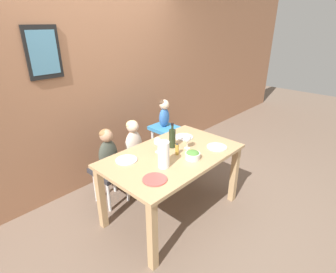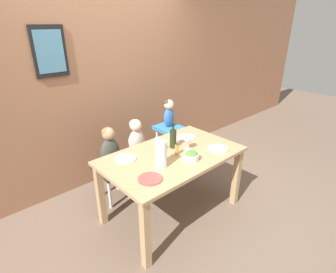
# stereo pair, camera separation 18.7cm
# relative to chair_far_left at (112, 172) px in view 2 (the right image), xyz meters

# --- Properties ---
(ground_plane) EXTENTS (14.00, 14.00, 0.00)m
(ground_plane) POSITION_rel_chair_far_left_xyz_m (0.35, -0.67, -0.37)
(ground_plane) COLOR #705B4C
(wall_back) EXTENTS (10.00, 0.09, 2.70)m
(wall_back) POSITION_rel_chair_far_left_xyz_m (0.35, 0.56, 0.98)
(wall_back) COLOR #9E6B4C
(wall_back) RESTS_ON ground_plane
(dining_table) EXTENTS (1.46, 0.89, 0.75)m
(dining_table) POSITION_rel_chair_far_left_xyz_m (0.35, -0.67, 0.27)
(dining_table) COLOR tan
(dining_table) RESTS_ON ground_plane
(chair_far_left) EXTENTS (0.36, 0.41, 0.44)m
(chair_far_left) POSITION_rel_chair_far_left_xyz_m (0.00, 0.00, 0.00)
(chair_far_left) COLOR silver
(chair_far_left) RESTS_ON ground_plane
(chair_far_center) EXTENTS (0.36, 0.41, 0.44)m
(chair_far_center) POSITION_rel_chair_far_left_xyz_m (0.37, 0.00, 0.00)
(chair_far_center) COLOR silver
(chair_far_center) RESTS_ON ground_plane
(chair_right_highchair) EXTENTS (0.31, 0.35, 0.72)m
(chair_right_highchair) POSITION_rel_chair_far_left_xyz_m (0.92, 0.00, 0.18)
(chair_right_highchair) COLOR silver
(chair_right_highchair) RESTS_ON ground_plane
(person_child_left) EXTENTS (0.24, 0.15, 0.50)m
(person_child_left) POSITION_rel_chair_far_left_xyz_m (0.00, 0.00, 0.33)
(person_child_left) COLOR #3D4238
(person_child_left) RESTS_ON chair_far_left
(person_child_center) EXTENTS (0.24, 0.15, 0.50)m
(person_child_center) POSITION_rel_chair_far_left_xyz_m (0.37, 0.00, 0.33)
(person_child_center) COLOR beige
(person_child_center) RESTS_ON chair_far_center
(person_baby_right) EXTENTS (0.17, 0.14, 0.38)m
(person_baby_right) POSITION_rel_chair_far_left_xyz_m (0.92, 0.00, 0.56)
(person_baby_right) COLOR #3366B2
(person_baby_right) RESTS_ON chair_right_highchair
(wine_bottle) EXTENTS (0.07, 0.07, 0.28)m
(wine_bottle) POSITION_rel_chair_far_left_xyz_m (0.47, -0.56, 0.49)
(wine_bottle) COLOR #232D19
(wine_bottle) RESTS_ON dining_table
(paper_towel_roll) EXTENTS (0.11, 0.11, 0.26)m
(paper_towel_roll) POSITION_rel_chair_far_left_xyz_m (0.10, -0.79, 0.51)
(paper_towel_roll) COLOR white
(paper_towel_roll) RESTS_ON dining_table
(wine_glass_near) EXTENTS (0.08, 0.08, 0.17)m
(wine_glass_near) POSITION_rel_chair_far_left_xyz_m (0.56, -0.70, 0.50)
(wine_glass_near) COLOR white
(wine_glass_near) RESTS_ON dining_table
(wine_glass_far) EXTENTS (0.08, 0.08, 0.17)m
(wine_glass_far) POSITION_rel_chair_far_left_xyz_m (0.28, -0.53, 0.50)
(wine_glass_far) COLOR white
(wine_glass_far) RESTS_ON dining_table
(salad_bowl_large) EXTENTS (0.15, 0.15, 0.09)m
(salad_bowl_large) POSITION_rel_chair_far_left_xyz_m (0.41, -0.89, 0.42)
(salad_bowl_large) COLOR silver
(salad_bowl_large) RESTS_ON dining_table
(dinner_plate_front_left) EXTENTS (0.22, 0.22, 0.01)m
(dinner_plate_front_left) POSITION_rel_chair_far_left_xyz_m (-0.12, -0.89, 0.39)
(dinner_plate_front_left) COLOR #D14C47
(dinner_plate_front_left) RESTS_ON dining_table
(dinner_plate_back_left) EXTENTS (0.22, 0.22, 0.01)m
(dinner_plate_back_left) POSITION_rel_chair_far_left_xyz_m (-0.07, -0.43, 0.39)
(dinner_plate_back_left) COLOR silver
(dinner_plate_back_left) RESTS_ON dining_table
(dinner_plate_back_right) EXTENTS (0.22, 0.22, 0.01)m
(dinner_plate_back_right) POSITION_rel_chair_far_left_xyz_m (0.76, -0.48, 0.39)
(dinner_plate_back_right) COLOR silver
(dinner_plate_back_right) RESTS_ON dining_table
(dinner_plate_front_right) EXTENTS (0.22, 0.22, 0.01)m
(dinner_plate_front_right) POSITION_rel_chair_far_left_xyz_m (0.80, -0.92, 0.39)
(dinner_plate_front_right) COLOR silver
(dinner_plate_front_right) RESTS_ON dining_table
(condiment_bottle_hot_sauce) EXTENTS (0.04, 0.04, 0.13)m
(condiment_bottle_hot_sauce) POSITION_rel_chair_far_left_xyz_m (0.37, -0.71, 0.45)
(condiment_bottle_hot_sauce) COLOR #BC8E33
(condiment_bottle_hot_sauce) RESTS_ON dining_table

